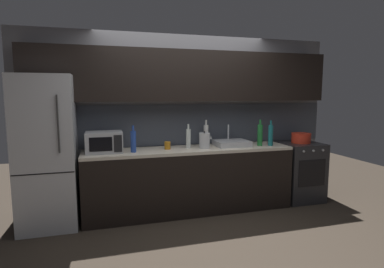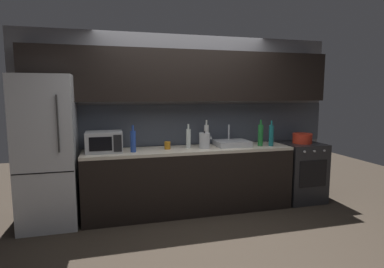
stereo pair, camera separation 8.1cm
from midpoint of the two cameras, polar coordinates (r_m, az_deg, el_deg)
ground_plane at (r=3.82m, az=2.83°, el=-18.37°), size 10.00×10.00×0.00m
back_wall at (r=4.59m, az=-1.93°, el=6.01°), size 4.63×0.44×2.50m
counter_run at (r=4.47m, az=-0.92°, el=-8.32°), size 2.89×0.60×0.90m
refrigerator at (r=4.27m, az=-25.32°, el=-3.02°), size 0.68×0.69×1.88m
oven_range at (r=5.21m, az=18.51°, el=-6.42°), size 0.60×0.62×0.90m
microwave at (r=4.22m, az=-16.20°, el=-1.43°), size 0.46×0.35×0.27m
sink_basin at (r=4.60m, az=6.72°, el=-1.65°), size 0.48×0.38×0.30m
kettle at (r=4.36m, az=1.75°, el=-1.19°), size 0.18×0.15×0.24m
wine_bottle_green at (r=4.66m, az=11.76°, el=-0.14°), size 0.08×0.08×0.38m
wine_bottle_white at (r=4.61m, az=2.05°, el=-0.12°), size 0.07×0.07×0.37m
wine_bottle_teal at (r=4.70m, az=13.59°, el=-0.19°), size 0.07×0.07×0.37m
wine_bottle_clear at (r=4.37m, az=-1.20°, el=-0.76°), size 0.06×0.06×0.34m
wine_bottle_blue at (r=4.13m, az=-11.16°, el=-1.27°), size 0.07×0.07×0.35m
mug_amber at (r=4.31m, az=-5.01°, el=-2.09°), size 0.08×0.08×0.11m
cooking_pot at (r=5.12m, az=18.76°, el=-0.69°), size 0.29×0.29×0.15m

